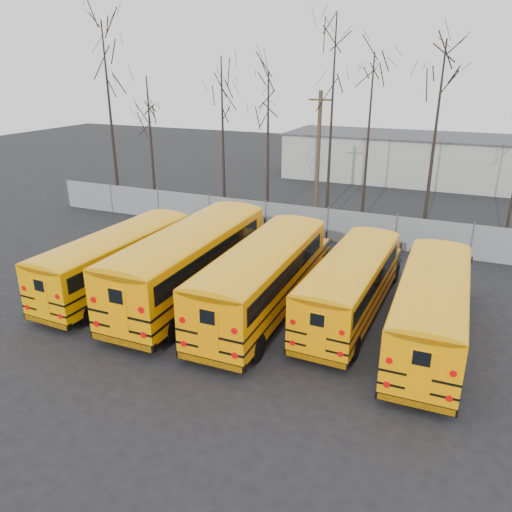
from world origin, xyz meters
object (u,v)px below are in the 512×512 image
at_px(bus_b, 193,256).
at_px(utility_pole_left, 318,157).
at_px(bus_c, 264,272).
at_px(bus_d, 352,280).
at_px(bus_e, 432,303).
at_px(bus_a, 120,255).

xyz_separation_m(bus_b, utility_pole_left, (1.50, 13.69, 2.39)).
distance_m(bus_b, bus_c, 3.52).
xyz_separation_m(bus_b, bus_d, (6.93, 0.94, -0.33)).
height_order(bus_e, utility_pole_left, utility_pole_left).
distance_m(bus_b, bus_e, 10.16).
bearing_deg(bus_d, bus_c, -160.17).
height_order(bus_c, utility_pole_left, utility_pole_left).
bearing_deg(bus_b, utility_pole_left, 83.42).
distance_m(bus_c, bus_d, 3.61).
bearing_deg(bus_e, utility_pole_left, 121.01).
height_order(bus_a, bus_c, bus_c).
bearing_deg(bus_d, bus_e, -15.72).
relative_size(bus_b, bus_d, 1.19).
xyz_separation_m(bus_d, bus_e, (3.23, -1.02, 0.05)).
relative_size(bus_c, bus_d, 1.12).
xyz_separation_m(bus_e, utility_pole_left, (-8.66, 13.77, 2.66)).
relative_size(bus_b, bus_e, 1.16).
bearing_deg(bus_c, bus_b, 176.45).
relative_size(bus_a, bus_c, 0.92).
xyz_separation_m(bus_a, bus_b, (3.57, 0.60, 0.28)).
relative_size(bus_b, utility_pole_left, 1.42).
relative_size(bus_c, utility_pole_left, 1.33).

